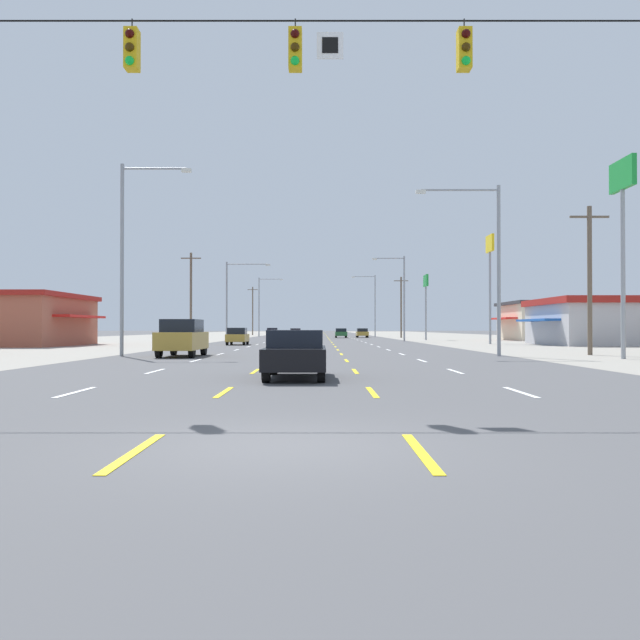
{
  "coord_description": "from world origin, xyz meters",
  "views": [
    {
      "loc": [
        0.52,
        -8.58,
        1.52
      ],
      "look_at": [
        0.08,
        81.28,
        2.61
      ],
      "focal_mm": 37.06,
      "sensor_mm": 36.0,
      "label": 1
    }
  ],
  "objects_px": {
    "suv_far_left_near": "(186,337)",
    "streetlight_left_row_2": "(265,303)",
    "sedan_inner_left_farthest": "(299,333)",
    "streetlight_right_row_1": "(404,292)",
    "streetlight_right_row_0": "(493,256)",
    "pole_sign_right_row_0": "(626,205)",
    "streetlight_left_row_1": "(235,294)",
    "streetlight_left_row_0": "(132,246)",
    "sedan_far_right_farther": "(365,333)",
    "sedan_center_turn_nearest": "(299,353)",
    "sedan_inner_right_midfar": "(344,333)",
    "streetlight_right_row_2": "(376,301)",
    "hatchback_far_left_far": "(276,333)",
    "hatchback_far_left_mid": "(241,336)",
    "pole_sign_right_row_1": "(493,261)",
    "pole_sign_right_row_2": "(429,289)"
  },
  "relations": [
    {
      "from": "pole_sign_right_row_1",
      "to": "streetlight_left_row_0",
      "type": "xyz_separation_m",
      "value": [
        -26.46,
        -27.06,
        -1.96
      ]
    },
    {
      "from": "pole_sign_right_row_0",
      "to": "streetlight_left_row_0",
      "type": "relative_size",
      "value": 0.95
    },
    {
      "from": "sedan_inner_left_farthest",
      "to": "streetlight_right_row_1",
      "type": "relative_size",
      "value": 0.46
    },
    {
      "from": "suv_far_left_near",
      "to": "pole_sign_right_row_2",
      "type": "xyz_separation_m",
      "value": [
        20.64,
        47.56,
        5.38
      ]
    },
    {
      "from": "sedan_center_turn_nearest",
      "to": "sedan_inner_left_farthest",
      "type": "distance_m",
      "value": 87.54
    },
    {
      "from": "pole_sign_right_row_0",
      "to": "streetlight_left_row_0",
      "type": "bearing_deg",
      "value": 173.06
    },
    {
      "from": "pole_sign_right_row_0",
      "to": "streetlight_left_row_1",
      "type": "height_order",
      "value": "pole_sign_right_row_0"
    },
    {
      "from": "hatchback_far_left_far",
      "to": "streetlight_right_row_1",
      "type": "xyz_separation_m",
      "value": [
        16.72,
        -28.01,
        4.82
      ]
    },
    {
      "from": "sedan_center_turn_nearest",
      "to": "sedan_inner_right_midfar",
      "type": "height_order",
      "value": "same"
    },
    {
      "from": "sedan_far_right_farther",
      "to": "pole_sign_right_row_0",
      "type": "bearing_deg",
      "value": -83.42
    },
    {
      "from": "hatchback_far_left_far",
      "to": "streetlight_left_row_1",
      "type": "bearing_deg",
      "value": -95.35
    },
    {
      "from": "hatchback_far_left_mid",
      "to": "pole_sign_right_row_2",
      "type": "bearing_deg",
      "value": 48.49
    },
    {
      "from": "streetlight_left_row_2",
      "to": "streetlight_left_row_0",
      "type": "bearing_deg",
      "value": -90.05
    },
    {
      "from": "streetlight_left_row_1",
      "to": "streetlight_right_row_2",
      "type": "relative_size",
      "value": 0.84
    },
    {
      "from": "sedan_inner_left_farthest",
      "to": "streetlight_right_row_2",
      "type": "relative_size",
      "value": 0.42
    },
    {
      "from": "suv_far_left_near",
      "to": "sedan_far_right_farther",
      "type": "distance_m",
      "value": 70.23
    },
    {
      "from": "pole_sign_right_row_0",
      "to": "streetlight_right_row_0",
      "type": "bearing_deg",
      "value": 152.04
    },
    {
      "from": "hatchback_far_left_mid",
      "to": "pole_sign_right_row_2",
      "type": "relative_size",
      "value": 0.48
    },
    {
      "from": "sedan_center_turn_nearest",
      "to": "hatchback_far_left_far",
      "type": "distance_m",
      "value": 83.65
    },
    {
      "from": "hatchback_far_left_mid",
      "to": "streetlight_left_row_0",
      "type": "distance_m",
      "value": 24.56
    },
    {
      "from": "hatchback_far_left_far",
      "to": "sedan_inner_left_farthest",
      "type": "distance_m",
      "value": 5.37
    },
    {
      "from": "pole_sign_right_row_0",
      "to": "pole_sign_right_row_1",
      "type": "xyz_separation_m",
      "value": [
        1.23,
        30.13,
        0.33
      ]
    },
    {
      "from": "pole_sign_right_row_0",
      "to": "hatchback_far_left_mid",
      "type": "bearing_deg",
      "value": 129.69
    },
    {
      "from": "suv_far_left_near",
      "to": "streetlight_left_row_2",
      "type": "bearing_deg",
      "value": 92.08
    },
    {
      "from": "hatchback_far_left_mid",
      "to": "hatchback_far_left_far",
      "type": "xyz_separation_m",
      "value": [
        -0.02,
        44.01,
        0.0
      ]
    },
    {
      "from": "pole_sign_right_row_0",
      "to": "streetlight_right_row_1",
      "type": "height_order",
      "value": "pole_sign_right_row_0"
    },
    {
      "from": "pole_sign_right_row_0",
      "to": "sedan_far_right_farther",
      "type": "bearing_deg",
      "value": 96.58
    },
    {
      "from": "pole_sign_right_row_2",
      "to": "streetlight_right_row_2",
      "type": "relative_size",
      "value": 0.76
    },
    {
      "from": "hatchback_far_left_mid",
      "to": "pole_sign_right_row_2",
      "type": "distance_m",
      "value": 31.76
    },
    {
      "from": "streetlight_right_row_0",
      "to": "streetlight_right_row_1",
      "type": "xyz_separation_m",
      "value": [
        0.15,
        39.84,
        0.18
      ]
    },
    {
      "from": "hatchback_far_left_far",
      "to": "streetlight_left_row_2",
      "type": "xyz_separation_m",
      "value": [
        -2.81,
        11.83,
        5.18
      ]
    },
    {
      "from": "sedan_inner_left_farthest",
      "to": "streetlight_left_row_0",
      "type": "xyz_separation_m",
      "value": [
        -6.35,
        -71.95,
        5.18
      ]
    },
    {
      "from": "hatchback_far_left_far",
      "to": "streetlight_right_row_2",
      "type": "height_order",
      "value": "streetlight_right_row_2"
    },
    {
      "from": "sedan_center_turn_nearest",
      "to": "streetlight_right_row_0",
      "type": "bearing_deg",
      "value": 57.58
    },
    {
      "from": "sedan_center_turn_nearest",
      "to": "streetlight_left_row_1",
      "type": "bearing_deg",
      "value": 99.57
    },
    {
      "from": "hatchback_far_left_mid",
      "to": "sedan_far_right_farther",
      "type": "xyz_separation_m",
      "value": [
        14.07,
        44.67,
        -0.03
      ]
    },
    {
      "from": "streetlight_right_row_0",
      "to": "hatchback_far_left_far",
      "type": "bearing_deg",
      "value": 103.72
    },
    {
      "from": "hatchback_far_left_far",
      "to": "streetlight_left_row_1",
      "type": "height_order",
      "value": "streetlight_left_row_1"
    },
    {
      "from": "pole_sign_right_row_0",
      "to": "pole_sign_right_row_1",
      "type": "distance_m",
      "value": 30.15
    },
    {
      "from": "streetlight_right_row_1",
      "to": "hatchback_far_left_mid",
      "type": "bearing_deg",
      "value": -136.23
    },
    {
      "from": "suv_far_left_near",
      "to": "sedan_far_right_farther",
      "type": "bearing_deg",
      "value": 78.51
    },
    {
      "from": "streetlight_right_row_0",
      "to": "streetlight_left_row_1",
      "type": "height_order",
      "value": "streetlight_right_row_0"
    },
    {
      "from": "streetlight_left_row_2",
      "to": "sedan_inner_right_midfar",
      "type": "bearing_deg",
      "value": -45.42
    },
    {
      "from": "streetlight_left_row_0",
      "to": "streetlight_left_row_1",
      "type": "height_order",
      "value": "streetlight_left_row_0"
    },
    {
      "from": "hatchback_far_left_far",
      "to": "pole_sign_right_row_2",
      "type": "bearing_deg",
      "value": -44.82
    },
    {
      "from": "sedan_far_right_farther",
      "to": "streetlight_left_row_0",
      "type": "height_order",
      "value": "streetlight_left_row_0"
    },
    {
      "from": "pole_sign_right_row_0",
      "to": "streetlight_left_row_1",
      "type": "relative_size",
      "value": 1.08
    },
    {
      "from": "hatchback_far_left_far",
      "to": "sedan_inner_right_midfar",
      "type": "bearing_deg",
      "value": -9.82
    },
    {
      "from": "streetlight_left_row_0",
      "to": "streetlight_left_row_1",
      "type": "xyz_separation_m",
      "value": [
        0.25,
        39.84,
        -0.53
      ]
    },
    {
      "from": "hatchback_far_left_far",
      "to": "streetlight_left_row_0",
      "type": "distance_m",
      "value": 68.11
    }
  ]
}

